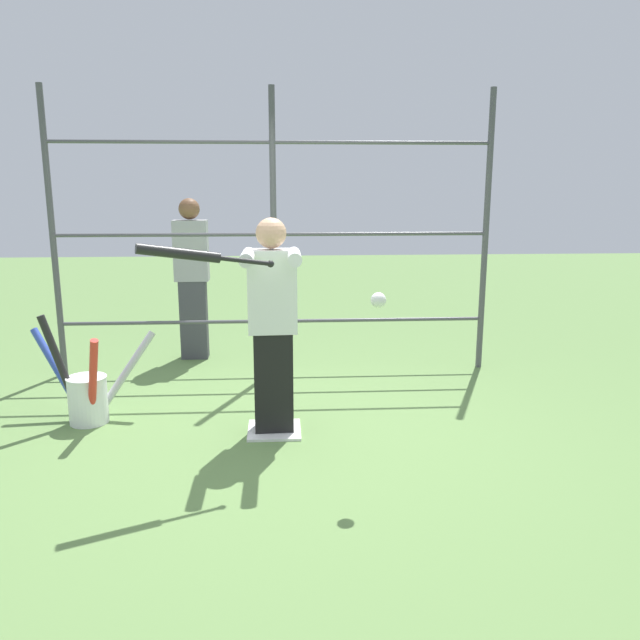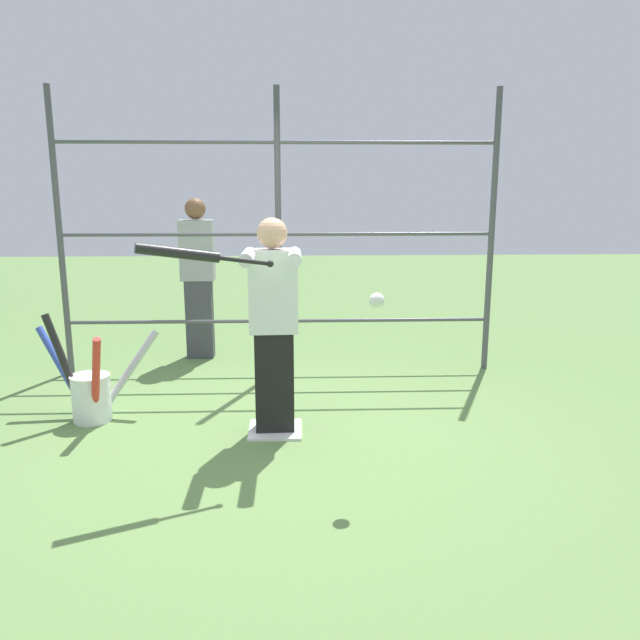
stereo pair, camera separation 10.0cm
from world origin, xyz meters
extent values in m
plane|color=#608447|center=(0.00, 0.00, 0.00)|extent=(24.00, 24.00, 0.00)
cube|color=white|center=(0.00, 0.00, 0.01)|extent=(0.40, 0.40, 0.02)
cylinder|color=#4C4C51|center=(-2.09, -1.60, 1.37)|extent=(0.06, 0.06, 2.74)
cylinder|color=#4C4C51|center=(0.00, -1.60, 1.37)|extent=(0.06, 0.06, 2.74)
cylinder|color=#4C4C51|center=(2.09, -1.60, 1.37)|extent=(0.06, 0.06, 2.74)
cylinder|color=#4C4C51|center=(0.00, -1.60, 0.51)|extent=(4.18, 0.04, 0.04)
cylinder|color=#4C4C51|center=(0.00, -1.60, 1.37)|extent=(4.18, 0.04, 0.04)
cylinder|color=#4C4C51|center=(0.00, -1.60, 2.23)|extent=(4.18, 0.04, 0.04)
cube|color=black|center=(0.00, 0.00, 0.39)|extent=(0.29, 0.19, 0.78)
cube|color=white|center=(0.00, 0.00, 1.08)|extent=(0.36, 0.22, 0.61)
sphere|color=tan|center=(0.00, 0.00, 1.50)|extent=(0.22, 0.22, 0.22)
cylinder|color=white|center=(-0.16, 0.21, 1.36)|extent=(0.09, 0.43, 0.09)
cylinder|color=white|center=(0.16, 0.22, 1.36)|extent=(0.09, 0.43, 0.09)
sphere|color=black|center=(0.00, 0.43, 1.34)|extent=(0.05, 0.05, 0.05)
cylinder|color=black|center=(0.16, 0.49, 1.36)|extent=(0.33, 0.15, 0.08)
cylinder|color=black|center=(0.55, 0.64, 1.43)|extent=(0.51, 0.24, 0.15)
sphere|color=white|center=(-0.66, 0.75, 1.15)|extent=(0.10, 0.10, 0.10)
cylinder|color=white|center=(1.46, -0.28, 0.19)|extent=(0.30, 0.30, 0.37)
torus|color=white|center=(1.46, -0.28, 0.37)|extent=(0.31, 0.31, 0.01)
cylinder|color=#B2B2B7|center=(1.20, -0.44, 0.35)|extent=(0.49, 0.33, 0.65)
cylinder|color=black|center=(1.64, -0.27, 0.45)|extent=(0.30, 0.07, 0.85)
cylinder|color=red|center=(1.36, -0.11, 0.39)|extent=(0.22, 0.30, 0.72)
cylinder|color=#334CB2|center=(1.73, -0.45, 0.36)|extent=(0.51, 0.36, 0.69)
cube|color=#3F3F47|center=(0.87, -2.13, 0.42)|extent=(0.28, 0.17, 0.85)
cube|color=#99999E|center=(0.87, -2.13, 1.16)|extent=(0.35, 0.19, 0.63)
sphere|color=brown|center=(0.87, -2.13, 1.60)|extent=(0.22, 0.22, 0.22)
camera|label=1|loc=(-0.07, 4.48, 1.84)|focal=35.00mm
camera|label=2|loc=(-0.17, 4.48, 1.84)|focal=35.00mm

